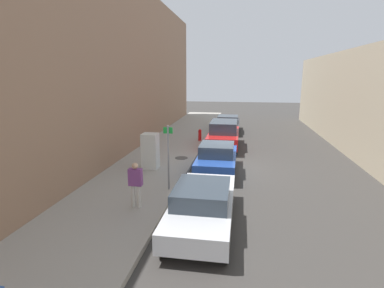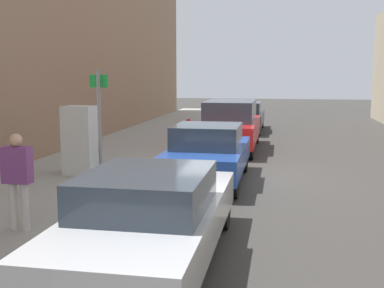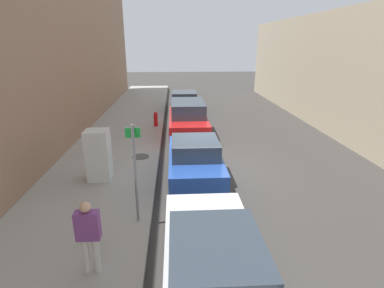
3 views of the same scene
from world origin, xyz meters
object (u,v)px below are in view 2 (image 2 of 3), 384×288
at_px(street_sign_post, 100,130).
at_px(parked_suv_red, 230,125).
at_px(parked_hatchback_blue, 208,153).
at_px(parked_sedan_dark, 243,116).
at_px(fire_hydrant, 189,129).
at_px(pedestrian_standing_near, 17,176).
at_px(discarded_refrigerator, 80,140).
at_px(parked_sedan_silver, 151,216).

height_order(street_sign_post, parked_suv_red, street_sign_post).
bearing_deg(parked_hatchback_blue, parked_sedan_dark, 90.00).
height_order(fire_hydrant, parked_hatchback_blue, parked_hatchback_blue).
bearing_deg(street_sign_post, parked_sedan_dark, 83.14).
bearing_deg(street_sign_post, parked_hatchback_blue, 60.11).
distance_m(fire_hydrant, parked_hatchback_blue, 6.63).
relative_size(pedestrian_standing_near, parked_hatchback_blue, 0.38).
distance_m(parked_hatchback_blue, parked_sedan_dark, 10.89).
xyz_separation_m(discarded_refrigerator, parked_sedan_silver, (3.20, -5.01, -0.31)).
distance_m(fire_hydrant, pedestrian_standing_near, 11.09).
bearing_deg(parked_sedan_dark, parked_hatchback_blue, -90.00).
distance_m(discarded_refrigerator, parked_sedan_dark, 11.64).
relative_size(fire_hydrant, pedestrian_standing_near, 0.51).
bearing_deg(parked_sedan_silver, discarded_refrigerator, 122.54).
height_order(parked_sedan_silver, parked_hatchback_blue, parked_hatchback_blue).
xyz_separation_m(parked_sedan_silver, parked_hatchback_blue, (-0.00, 5.30, 0.03)).
xyz_separation_m(discarded_refrigerator, parked_hatchback_blue, (3.20, 0.29, -0.28)).
distance_m(parked_sedan_silver, parked_suv_red, 10.55).
height_order(street_sign_post, pedestrian_standing_near, street_sign_post).
xyz_separation_m(parked_suv_red, parked_sedan_dark, (0.00, 5.65, -0.19)).
relative_size(discarded_refrigerator, parked_sedan_silver, 0.36).
relative_size(parked_suv_red, parked_sedan_dark, 1.05).
xyz_separation_m(street_sign_post, parked_sedan_silver, (1.66, -2.42, -0.89)).
height_order(parked_hatchback_blue, parked_suv_red, parked_suv_red).
distance_m(discarded_refrigerator, parked_suv_red, 6.39).
distance_m(discarded_refrigerator, parked_hatchback_blue, 3.22).
relative_size(discarded_refrigerator, parked_suv_red, 0.35).
bearing_deg(discarded_refrigerator, street_sign_post, -59.32).
xyz_separation_m(parked_sedan_silver, parked_suv_red, (0.00, 10.54, 0.17)).
bearing_deg(parked_suv_red, street_sign_post, -101.53).
xyz_separation_m(street_sign_post, fire_hydrant, (-0.06, 9.28, -1.03)).
bearing_deg(parked_suv_red, discarded_refrigerator, -120.00).
bearing_deg(parked_sedan_dark, parked_sedan_silver, -90.00).
height_order(pedestrian_standing_near, parked_hatchback_blue, pedestrian_standing_near).
bearing_deg(parked_suv_red, parked_sedan_silver, -90.00).
bearing_deg(discarded_refrigerator, parked_hatchback_blue, 5.24).
relative_size(parked_sedan_silver, parked_hatchback_blue, 1.15).
xyz_separation_m(pedestrian_standing_near, parked_suv_red, (2.36, 9.91, -0.17)).
distance_m(street_sign_post, fire_hydrant, 9.34).
xyz_separation_m(discarded_refrigerator, fire_hydrant, (1.48, 6.69, -0.45)).
bearing_deg(parked_sedan_dark, street_sign_post, -96.86).
bearing_deg(pedestrian_standing_near, street_sign_post, -119.07).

